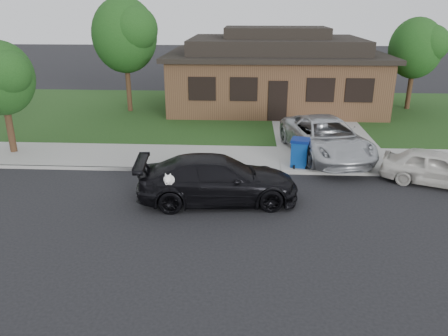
# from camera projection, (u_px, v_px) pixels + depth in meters

# --- Properties ---
(ground) EXTENTS (120.00, 120.00, 0.00)m
(ground) POSITION_uv_depth(u_px,v_px,m) (166.00, 212.00, 13.41)
(ground) COLOR black
(ground) RESTS_ON ground
(sidewalk) EXTENTS (60.00, 3.00, 0.12)m
(sidewalk) POSITION_uv_depth(u_px,v_px,m) (188.00, 157.00, 18.06)
(sidewalk) COLOR gray
(sidewalk) RESTS_ON ground
(curb) EXTENTS (60.00, 0.12, 0.12)m
(curb) POSITION_uv_depth(u_px,v_px,m) (183.00, 170.00, 16.66)
(curb) COLOR gray
(curb) RESTS_ON ground
(lawn) EXTENTS (60.00, 13.00, 0.13)m
(lawn) POSITION_uv_depth(u_px,v_px,m) (206.00, 113.00, 25.54)
(lawn) COLOR #193814
(lawn) RESTS_ON ground
(driveway) EXTENTS (4.50, 13.00, 0.14)m
(driveway) POSITION_uv_depth(u_px,v_px,m) (317.00, 128.00, 22.42)
(driveway) COLOR gray
(driveway) RESTS_ON ground
(sedan) EXTENTS (5.32, 2.62, 1.49)m
(sedan) POSITION_uv_depth(u_px,v_px,m) (217.00, 179.00, 13.95)
(sedan) COLOR black
(sedan) RESTS_ON ground
(minivan) EXTENTS (3.68, 5.92, 1.53)m
(minivan) POSITION_uv_depth(u_px,v_px,m) (326.00, 138.00, 17.80)
(minivan) COLOR #B5B8BD
(minivan) RESTS_ON driveway
(white_compact) EXTENTS (3.94, 2.78, 1.25)m
(white_compact) POSITION_uv_depth(u_px,v_px,m) (436.00, 168.00, 15.30)
(white_compact) COLOR silver
(white_compact) RESTS_ON ground
(recycling_bin) EXTENTS (0.80, 0.80, 1.11)m
(recycling_bin) POSITION_uv_depth(u_px,v_px,m) (300.00, 153.00, 16.68)
(recycling_bin) COLOR navy
(recycling_bin) RESTS_ON sidewalk
(house) EXTENTS (12.60, 8.60, 4.65)m
(house) POSITION_uv_depth(u_px,v_px,m) (274.00, 73.00, 26.47)
(house) COLOR #422B1C
(house) RESTS_ON ground
(tree_0) EXTENTS (3.78, 3.60, 6.34)m
(tree_0) POSITION_uv_depth(u_px,v_px,m) (127.00, 34.00, 24.11)
(tree_0) COLOR #332114
(tree_0) RESTS_ON ground
(tree_1) EXTENTS (3.15, 3.00, 5.25)m
(tree_1) POSITION_uv_depth(u_px,v_px,m) (419.00, 47.00, 24.93)
(tree_1) COLOR #332114
(tree_1) RESTS_ON ground
(tree_2) EXTENTS (2.73, 2.60, 4.59)m
(tree_2) POSITION_uv_depth(u_px,v_px,m) (3.00, 77.00, 17.44)
(tree_2) COLOR #332114
(tree_2) RESTS_ON ground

